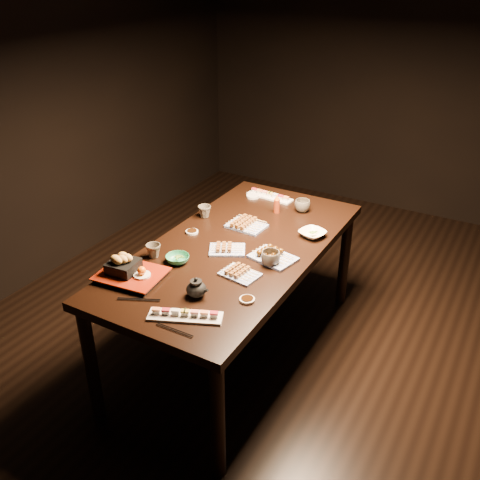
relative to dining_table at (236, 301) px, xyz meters
name	(u,v)px	position (x,y,z in m)	size (l,w,h in m)	color
ground	(280,346)	(0.23, 0.17, -0.38)	(5.00, 5.00, 0.00)	black
dining_table	(236,301)	(0.00, 0.00, 0.00)	(0.90, 1.80, 0.75)	black
sushi_platter_near	(185,314)	(0.14, -0.70, 0.40)	(0.35, 0.10, 0.04)	white
sushi_platter_far	(270,195)	(-0.15, 0.73, 0.40)	(0.33, 0.09, 0.04)	white
yakitori_plate_center	(227,247)	(-0.02, -0.07, 0.40)	(0.20, 0.15, 0.05)	#828EB6
yakitori_plate_right	(240,271)	(0.18, -0.26, 0.40)	(0.20, 0.14, 0.05)	#828EB6
yakitori_plate_left	(246,223)	(-0.07, 0.25, 0.40)	(0.23, 0.17, 0.06)	#828EB6
tsukune_plate	(273,254)	(0.25, -0.02, 0.41)	(0.24, 0.17, 0.06)	#828EB6
edamame_bowl_green	(178,259)	(-0.19, -0.31, 0.40)	(0.13, 0.13, 0.04)	#2E8D5C
edamame_bowl_cream	(312,234)	(0.33, 0.34, 0.39)	(0.15, 0.15, 0.04)	#FFECD0
tempura_tray	(131,268)	(-0.30, -0.56, 0.44)	(0.33, 0.27, 0.12)	black
teacup_near_left	(153,251)	(-0.34, -0.33, 0.41)	(0.08, 0.08, 0.08)	#4F483D
teacup_mid_right	(271,258)	(0.27, -0.08, 0.42)	(0.10, 0.10, 0.08)	#4F483D
teacup_far_left	(205,212)	(-0.37, 0.24, 0.41)	(0.08, 0.08, 0.08)	#4F483D
teacup_far_right	(302,206)	(0.14, 0.63, 0.41)	(0.10, 0.10, 0.08)	#4F483D
teapot	(196,287)	(0.08, -0.53, 0.43)	(0.12, 0.12, 0.10)	black
condiment_bottle	(277,204)	(0.00, 0.53, 0.44)	(0.04, 0.04, 0.12)	maroon
sauce_dish_west	(192,232)	(-0.32, 0.02, 0.38)	(0.08, 0.08, 0.01)	white
sauce_dish_east	(315,230)	(0.32, 0.41, 0.38)	(0.09, 0.09, 0.02)	white
sauce_dish_se	(247,300)	(0.32, -0.44, 0.38)	(0.08, 0.08, 0.01)	white
sauce_dish_nw	(253,196)	(-0.25, 0.67, 0.38)	(0.09, 0.09, 0.02)	white
chopsticks_near	(139,300)	(-0.14, -0.70, 0.38)	(0.21, 0.02, 0.01)	black
chopsticks_se	(174,330)	(0.15, -0.81, 0.38)	(0.19, 0.02, 0.01)	black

